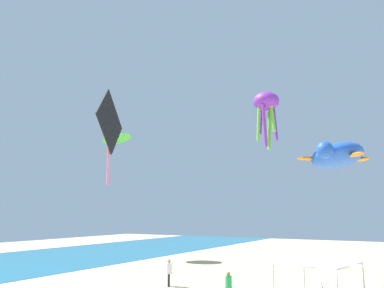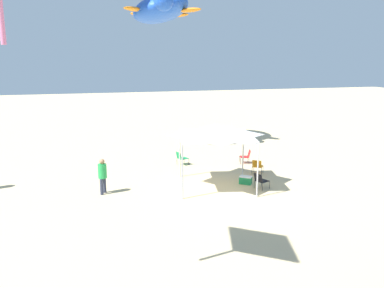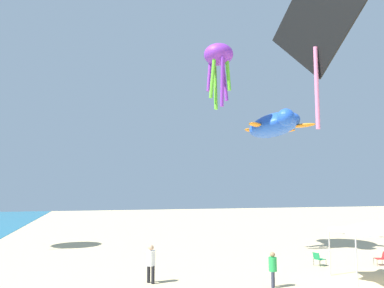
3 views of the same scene
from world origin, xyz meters
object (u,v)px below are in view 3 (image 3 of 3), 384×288
Objects in this scene: folding_chair_right_of_tent at (381,257)px; kite_octopus_purple at (219,58)px; folding_chair_near_cooler at (318,258)px; person_watching_sky at (151,261)px; canopy_tent at (374,227)px; kite_turtle_blue at (275,125)px; kite_diamond_black at (315,28)px; person_by_tent at (273,267)px.

kite_octopus_purple is at bearing -103.46° from folding_chair_right_of_tent.
folding_chair_near_cooler is 0.17× the size of kite_octopus_purple.
kite_octopus_purple is (6.15, -5.58, 13.05)m from person_watching_sky.
folding_chair_right_of_tent is (3.64, -3.29, -2.33)m from canopy_tent.
kite_turtle_blue is (10.38, 0.43, 6.84)m from canopy_tent.
kite_octopus_purple reaches higher than kite_diamond_black.
kite_diamond_black is (-11.54, 11.13, 8.94)m from folding_chair_right_of_tent.
person_watching_sky is at bearing 74.02° from kite_octopus_purple.
kite_turtle_blue is at bearing -19.46° from folding_chair_near_cooler.
kite_diamond_black is 0.99× the size of kite_octopus_purple.
person_by_tent is at bearing 116.92° from kite_octopus_purple.
folding_chair_near_cooler is at bearing -113.99° from person_watching_sky.
folding_chair_near_cooler is at bearing -45.23° from kite_diamond_black.
folding_chair_near_cooler is at bearing 6.25° from kite_turtle_blue.
folding_chair_near_cooler is (0.71, 3.90, 0.00)m from folding_chair_right_of_tent.
person_watching_sky reaches higher than folding_chair_near_cooler.
person_by_tent is (-3.91, 4.83, 0.52)m from folding_chair_near_cooler.
canopy_tent is at bearing 170.21° from folding_chair_near_cooler.
kite_turtle_blue is (9.94, -5.01, 8.65)m from person_by_tent.
folding_chair_right_of_tent is 1.00× the size of folding_chair_near_cooler.
person_watching_sky reaches higher than person_by_tent.
person_by_tent is (-2.16, -5.68, -0.13)m from person_watching_sky.
kite_octopus_purple reaches higher than kite_turtle_blue.
canopy_tent reaches higher than person_by_tent.
folding_chair_right_of_tent is at bearing -119.31° from person_watching_sky.
kite_octopus_purple is at bearing 30.47° from folding_chair_near_cooler.
person_by_tent is at bearing -53.28° from folding_chair_right_of_tent.
person_by_tent is 0.35× the size of kite_octopus_purple.
folding_chair_near_cooler is 0.13× the size of kite_turtle_blue.
kite_diamond_black is at bearing 163.93° from person_watching_sky.
canopy_tent is at bearing 116.18° from person_by_tent.
kite_octopus_purple is at bearing -64.35° from kite_turtle_blue.
person_watching_sky is (-1.75, 10.51, 0.64)m from folding_chair_near_cooler.
kite_octopus_purple is (8.75, 5.54, 11.36)m from canopy_tent.
canopy_tent is 2.47× the size of person_by_tent.
person_watching_sky is 0.40× the size of kite_octopus_purple.
kite_diamond_black is at bearing 131.68° from folding_chair_near_cooler.
canopy_tent is 5.75m from person_by_tent.
kite_diamond_black reaches higher than kite_turtle_blue.
person_watching_sky is at bearing -46.01° from kite_turtle_blue.
folding_chair_right_of_tent is 3.97m from folding_chair_near_cooler.
kite_octopus_purple is (4.40, 4.93, 13.69)m from folding_chair_near_cooler.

